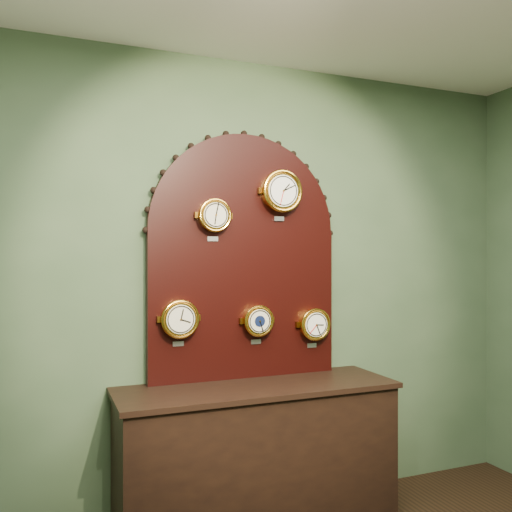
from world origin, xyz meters
name	(u,v)px	position (x,y,z in m)	size (l,w,h in m)	color
wall_back	(241,285)	(0.00, 2.50, 1.40)	(4.00, 4.00, 0.00)	#42593D
shop_counter	(257,459)	(0.00, 2.23, 0.40)	(1.60, 0.50, 0.80)	black
display_board	(244,248)	(0.00, 2.45, 1.63)	(1.26, 0.06, 1.53)	black
roman_clock	(214,215)	(-0.21, 2.38, 1.82)	(0.20, 0.08, 0.25)	gold
arabic_clock	(281,191)	(0.22, 2.38, 1.98)	(0.27, 0.08, 0.32)	gold
hygrometer	(180,319)	(-0.42, 2.38, 1.22)	(0.23, 0.08, 0.28)	gold
barometer	(258,321)	(0.07, 2.38, 1.18)	(0.19, 0.08, 0.25)	gold
tide_clock	(314,324)	(0.45, 2.38, 1.14)	(0.21, 0.08, 0.26)	gold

